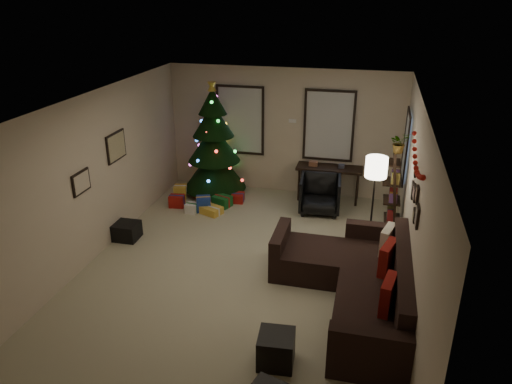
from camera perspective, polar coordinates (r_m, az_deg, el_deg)
floor at (r=7.91m, az=-1.76°, el=-9.29°), size 7.00×7.00×0.00m
ceiling at (r=6.86m, az=-2.04°, el=10.16°), size 7.00×7.00×0.00m
wall_back at (r=10.50m, az=3.27°, el=7.05°), size 5.00×0.00×5.00m
wall_front at (r=4.49m, az=-14.53°, el=-17.57°), size 5.00×0.00×5.00m
wall_left at (r=8.27m, az=-18.83°, el=1.38°), size 0.00×7.00×7.00m
wall_right at (r=7.08m, az=18.02°, el=-2.15°), size 0.00×7.00×7.00m
window_back_left at (r=10.63m, az=-1.83°, el=8.39°), size 1.05×0.06×1.50m
window_back_right at (r=10.30m, az=8.51°, el=7.67°), size 1.05×0.06×1.50m
window_right_wall at (r=9.41m, az=17.17°, el=5.12°), size 0.06×0.90×1.30m
christmas_tree at (r=10.48m, az=-4.93°, el=5.20°), size 1.35×1.35×2.52m
presents at (r=10.12m, az=-6.13°, el=-1.11°), size 1.50×1.01×0.30m
sofa at (r=7.25m, az=11.71°, el=-10.35°), size 2.01×2.92×0.90m
pillow_red_a at (r=6.46m, az=15.13°, el=-11.59°), size 0.22×0.49×0.47m
pillow_red_b at (r=7.24m, az=15.10°, el=-7.54°), size 0.27×0.50×0.49m
pillow_cream at (r=7.74m, az=15.08°, el=-5.51°), size 0.24×0.46×0.45m
ottoman_near at (r=6.14m, az=2.36°, el=-17.85°), size 0.46×0.46×0.41m
desk at (r=10.33m, az=8.55°, el=2.45°), size 1.36×0.49×0.74m
desk_chair at (r=9.83m, az=7.47°, el=-0.27°), size 0.78×0.74×0.75m
bookshelf at (r=9.05m, az=15.72°, el=-0.30°), size 0.30×0.48×1.60m
potted_plant at (r=8.71m, az=16.43°, el=5.87°), size 0.55×0.53×0.47m
floor_lamp at (r=8.16m, az=13.80°, el=2.12°), size 0.36×0.36×1.69m
art_map at (r=8.87m, az=-16.03°, el=5.13°), size 0.04×0.60×0.50m
art_abstract at (r=8.03m, az=-19.75°, el=1.07°), size 0.04×0.45×0.35m
gallery at (r=6.92m, az=18.11°, el=-0.72°), size 0.03×1.25×0.54m
garland at (r=6.90m, az=18.29°, el=3.60°), size 0.08×1.90×0.30m
stocking_left at (r=10.58m, az=2.63°, el=8.15°), size 0.20×0.05×0.36m
stocking_right at (r=10.46m, az=4.33°, el=7.62°), size 0.20×0.05×0.36m
storage_bin at (r=9.14m, az=-15.38°, el=-4.35°), size 0.62×0.42×0.31m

